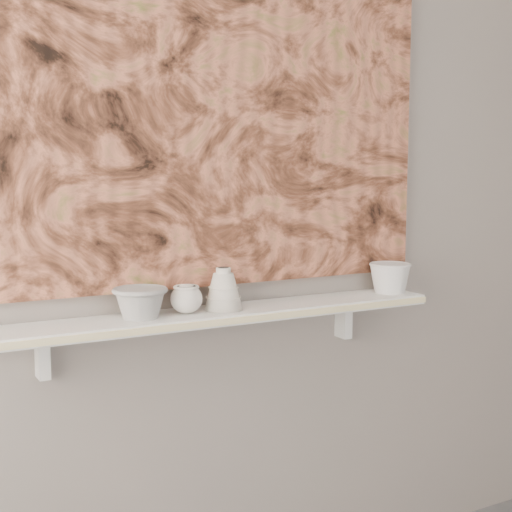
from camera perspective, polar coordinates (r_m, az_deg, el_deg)
wall_back at (r=2.12m, az=-4.20°, el=7.33°), size 3.60×0.00×3.60m
shelf at (r=2.07m, az=-3.01°, el=-4.74°), size 1.40×0.18×0.03m
shelf_stripe at (r=1.99m, az=-1.86°, el=-5.22°), size 1.40×0.01×0.02m
bracket_left at (r=2.00m, az=-16.72°, el=-7.67°), size 0.03×0.06×0.12m
bracket_right at (r=2.39m, az=7.01°, el=-5.07°), size 0.03×0.06×0.12m
painting at (r=2.12m, az=-4.08°, el=12.48°), size 1.50×0.02×1.10m
house_motif at (r=2.32m, az=6.29°, el=4.35°), size 0.09×0.00×0.08m
bowl_grey at (r=1.98m, az=-9.25°, el=-3.67°), size 0.20×0.20×0.09m
cup_cream at (r=2.02m, az=-5.59°, el=-3.43°), size 0.11×0.11×0.08m
bell_vessel at (r=2.07m, az=-2.62°, el=-2.62°), size 0.15×0.15×0.12m
bowl_white at (r=2.40m, az=10.67°, el=-1.70°), size 0.18×0.18×0.10m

